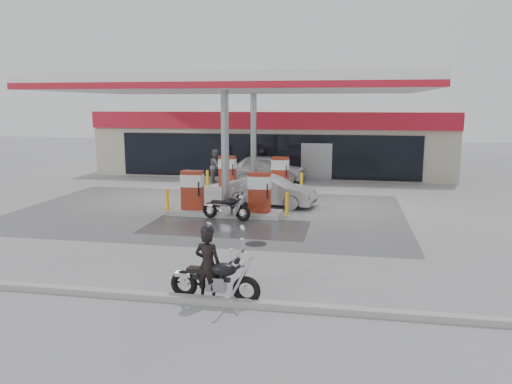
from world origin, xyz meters
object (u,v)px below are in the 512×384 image
at_px(attendant, 216,166).
at_px(biker_walking, 262,166).
at_px(pump_island_near, 226,198).
at_px(sedan_white, 266,168).
at_px(parked_motorcycle, 227,208).
at_px(pump_island_far, 254,177).
at_px(hatchback_silver, 270,191).
at_px(parked_car_left, 153,163).
at_px(biker_main, 208,265).
at_px(main_motorcycle, 216,280).

xyz_separation_m(attendant, biker_walking, (2.43, 1.43, -0.09)).
distance_m(pump_island_near, sedan_white, 9.20).
bearing_deg(parked_motorcycle, pump_island_near, 120.35).
distance_m(pump_island_near, pump_island_far, 6.00).
bearing_deg(biker_walking, hatchback_silver, -85.04).
bearing_deg(hatchback_silver, biker_walking, 21.98).
bearing_deg(biker_walking, sedan_white, -56.33).
xyz_separation_m(attendant, hatchback_silver, (4.07, -5.93, -0.29)).
bearing_deg(attendant, parked_car_left, 52.70).
distance_m(pump_island_near, parked_motorcycle, 0.88).
height_order(pump_island_far, biker_walking, pump_island_far).
bearing_deg(parked_car_left, biker_main, -161.56).
bearing_deg(sedan_white, main_motorcycle, -171.53).
bearing_deg(parked_car_left, biker_walking, -114.02).
bearing_deg(hatchback_silver, parked_car_left, 53.41).
bearing_deg(sedan_white, biker_walking, 43.92).
xyz_separation_m(pump_island_near, main_motorcycle, (1.98, -8.80, -0.22)).
distance_m(pump_island_near, biker_walking, 9.57).
relative_size(sedan_white, attendant, 2.38).
bearing_deg(main_motorcycle, biker_walking, 101.37).
distance_m(pump_island_near, hatchback_silver, 2.64).
xyz_separation_m(pump_island_near, biker_walking, (-0.17, 9.57, 0.16)).
distance_m(biker_main, biker_walking, 18.46).
bearing_deg(parked_car_left, parked_motorcycle, -153.98).
xyz_separation_m(main_motorcycle, parked_car_left, (-9.97, 20.80, 0.11)).
bearing_deg(hatchback_silver, parked_motorcycle, 167.38).
relative_size(biker_main, hatchback_silver, 0.41).
relative_size(sedan_white, biker_walking, 2.62).
height_order(main_motorcycle, hatchback_silver, hatchback_silver).
distance_m(parked_motorcycle, parked_car_left, 15.23).
xyz_separation_m(pump_island_far, biker_main, (1.78, -14.79, 0.13)).
distance_m(parked_motorcycle, sedan_white, 10.01).
height_order(pump_island_near, pump_island_far, same).
height_order(pump_island_near, sedan_white, pump_island_near).
relative_size(pump_island_far, main_motorcycle, 2.36).
relative_size(attendant, parked_car_left, 0.46).
bearing_deg(pump_island_near, parked_car_left, 123.66).
relative_size(biker_main, attendant, 0.88).
height_order(pump_island_far, parked_motorcycle, pump_island_far).
height_order(biker_main, parked_motorcycle, biker_main).
height_order(sedan_white, attendant, attendant).
bearing_deg(biker_walking, pump_island_near, -96.54).
relative_size(attendant, hatchback_silver, 0.47).
bearing_deg(attendant, main_motorcycle, -166.52).
height_order(pump_island_near, biker_walking, pump_island_near).
xyz_separation_m(sedan_white, parked_car_left, (-8.14, 2.80, -0.17)).
height_order(pump_island_far, biker_main, pump_island_far).
distance_m(biker_main, parked_car_left, 22.97).
xyz_separation_m(parked_motorcycle, parked_car_left, (-8.24, 12.81, 0.13)).
distance_m(pump_island_far, attendant, 3.37).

